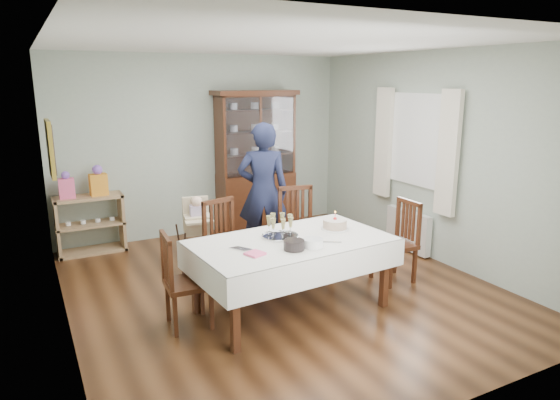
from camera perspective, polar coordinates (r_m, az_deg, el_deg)
floor at (r=5.84m, az=0.03°, el=-9.93°), size 5.00×5.00×0.00m
room_shell at (r=5.86m, az=-2.39°, el=7.45°), size 5.00×5.00×5.00m
dining_table at (r=5.17m, az=1.30°, el=-8.52°), size 2.08×1.29×0.76m
china_cabinet at (r=7.81m, az=-2.79°, el=4.68°), size 1.30×0.48×2.18m
sideboard at (r=7.32m, az=-20.85°, el=-2.61°), size 0.90×0.38×0.80m
picture_frame at (r=5.59m, az=-24.79°, el=5.35°), size 0.04×0.48×0.58m
window at (r=6.94m, az=15.41°, el=6.65°), size 0.04×1.02×1.22m
curtain_left at (r=6.47m, az=18.68°, el=5.06°), size 0.07×0.30×1.55m
curtain_right at (r=7.38m, az=11.74°, el=6.45°), size 0.07×0.30×1.55m
radiator at (r=7.15m, az=14.43°, el=-3.35°), size 0.10×0.80×0.55m
chair_far_left at (r=5.80m, az=-5.86°, el=-7.01°), size 0.55×0.55×1.00m
chair_far_right at (r=6.24m, az=2.27°, el=-5.32°), size 0.55×0.55×1.04m
chair_end_left at (r=4.97m, az=-10.59°, el=-11.03°), size 0.45×0.45×0.94m
chair_end_right at (r=6.09m, az=12.95°, el=-6.39°), size 0.44×0.44×0.96m
woman at (r=6.50m, az=-1.94°, el=0.93°), size 0.78×0.66×1.81m
high_chair at (r=6.26m, az=-9.33°, el=-4.79°), size 0.49×0.49×0.96m
champagne_tray at (r=5.11m, az=0.02°, el=-3.52°), size 0.38×0.38×0.23m
birthday_cake at (r=5.40m, az=6.29°, el=-2.80°), size 0.30×0.30×0.20m
plate_stack_dark at (r=4.74m, az=1.61°, el=-5.16°), size 0.25×0.25×0.10m
plate_stack_white at (r=4.83m, az=3.79°, el=-4.91°), size 0.23×0.23×0.08m
napkin_stack at (r=4.62m, az=-2.88°, el=-6.15°), size 0.19×0.19×0.02m
cutlery at (r=4.76m, az=-4.94°, el=-5.63°), size 0.20×0.21×0.01m
cake_knife at (r=4.98m, az=5.47°, el=-4.80°), size 0.24×0.17×0.01m
gift_bag_pink at (r=7.15m, az=-23.21°, el=1.44°), size 0.20×0.13×0.36m
gift_bag_orange at (r=7.19m, az=-20.05°, el=1.97°), size 0.23×0.17×0.42m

